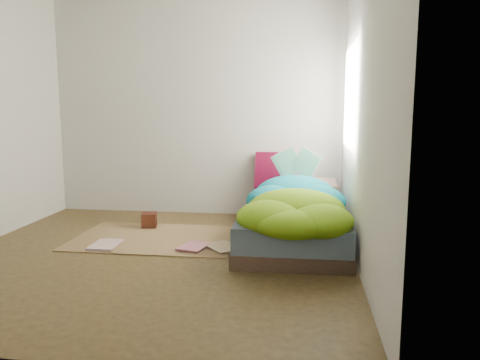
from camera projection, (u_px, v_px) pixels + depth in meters
The scene contains 12 objects.
ground at pixel (153, 256), 4.12m from camera, with size 3.50×3.50×0.00m, color #3A2C16.
room_walls at pixel (149, 68), 3.88m from camera, with size 3.54×3.54×2.62m.
bed at pixel (294, 223), 4.64m from camera, with size 1.00×2.00×0.34m.
duvet at pixel (294, 193), 4.37m from camera, with size 0.96×1.84×0.34m, color #087583, non-canonical shape.
rug at pixel (156, 238), 4.68m from camera, with size 1.60×1.10×0.01m, color brown.
pillow_floral at pixel (313, 187), 5.38m from camera, with size 0.52×0.32×0.12m, color beige.
pillow_magenta at pixel (274, 171), 5.51m from camera, with size 0.43×0.13×0.43m, color #510524.
open_book at pixel (297, 154), 5.00m from camera, with size 0.43×0.09×0.26m, color #3B8F2F, non-canonical shape.
wooden_box at pixel (149, 220), 5.08m from camera, with size 0.16×0.16×0.16m, color #33160B.
floor_book_a at pixel (93, 245), 4.39m from camera, with size 0.25×0.34×0.03m, color beige.
floor_book_b at pixel (183, 246), 4.35m from camera, with size 0.23×0.31×0.03m, color #C6728A.
floor_book_c at pixel (212, 250), 4.24m from camera, with size 0.24×0.33×0.02m, color tan.
Camera 1 is at (1.29, -3.83, 1.30)m, focal length 35.00 mm.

